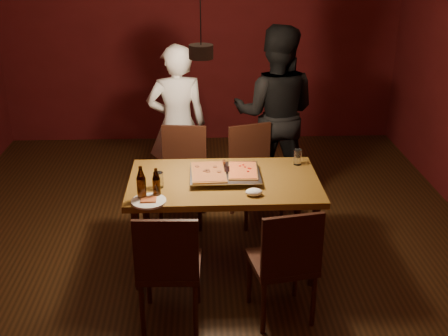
{
  "coord_description": "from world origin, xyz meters",
  "views": [
    {
      "loc": [
        -0.01,
        -4.09,
        2.56
      ],
      "look_at": [
        0.17,
        -0.06,
        0.85
      ],
      "focal_mm": 45.0,
      "sensor_mm": 36.0,
      "label": 1
    }
  ],
  "objects_px": {
    "chair_far_left": "(183,166)",
    "beer_bottle_b": "(156,183)",
    "beer_bottle_a": "(141,183)",
    "diner_white": "(177,125)",
    "chair_near_left": "(168,260)",
    "chair_near_right": "(286,256)",
    "plate_slice": "(149,201)",
    "dining_table": "(224,188)",
    "pizza_tray": "(225,175)",
    "chair_far_right": "(254,164)",
    "pendant_lamp": "(201,50)",
    "diner_dark": "(275,114)"
  },
  "relations": [
    {
      "from": "plate_slice",
      "to": "chair_far_left",
      "type": "bearing_deg",
      "value": 79.77
    },
    {
      "from": "chair_far_left",
      "to": "chair_near_right",
      "type": "bearing_deg",
      "value": 121.19
    },
    {
      "from": "chair_far_left",
      "to": "beer_bottle_a",
      "type": "height_order",
      "value": "beer_bottle_a"
    },
    {
      "from": "pendant_lamp",
      "to": "beer_bottle_a",
      "type": "bearing_deg",
      "value": -139.89
    },
    {
      "from": "chair_far_left",
      "to": "diner_dark",
      "type": "distance_m",
      "value": 1.09
    },
    {
      "from": "plate_slice",
      "to": "diner_dark",
      "type": "xyz_separation_m",
      "value": [
        1.13,
        1.67,
        0.12
      ]
    },
    {
      "from": "chair_near_right",
      "to": "diner_dark",
      "type": "xyz_separation_m",
      "value": [
        0.18,
        2.09,
        0.34
      ]
    },
    {
      "from": "chair_far_left",
      "to": "pendant_lamp",
      "type": "bearing_deg",
      "value": 110.23
    },
    {
      "from": "pizza_tray",
      "to": "chair_far_right",
      "type": "bearing_deg",
      "value": 68.15
    },
    {
      "from": "diner_white",
      "to": "pendant_lamp",
      "type": "height_order",
      "value": "pendant_lamp"
    },
    {
      "from": "chair_near_right",
      "to": "diner_white",
      "type": "xyz_separation_m",
      "value": [
        -0.79,
        2.02,
        0.26
      ]
    },
    {
      "from": "pizza_tray",
      "to": "pendant_lamp",
      "type": "height_order",
      "value": "pendant_lamp"
    },
    {
      "from": "diner_white",
      "to": "pendant_lamp",
      "type": "xyz_separation_m",
      "value": [
        0.24,
        -1.16,
        0.96
      ]
    },
    {
      "from": "pizza_tray",
      "to": "pendant_lamp",
      "type": "relative_size",
      "value": 0.5
    },
    {
      "from": "chair_near_right",
      "to": "plate_slice",
      "type": "height_order",
      "value": "chair_near_right"
    },
    {
      "from": "chair_near_right",
      "to": "plate_slice",
      "type": "distance_m",
      "value": 1.06
    },
    {
      "from": "dining_table",
      "to": "beer_bottle_b",
      "type": "xyz_separation_m",
      "value": [
        -0.51,
        -0.28,
        0.18
      ]
    },
    {
      "from": "beer_bottle_a",
      "to": "diner_white",
      "type": "bearing_deg",
      "value": 82.35
    },
    {
      "from": "beer_bottle_a",
      "to": "diner_dark",
      "type": "xyz_separation_m",
      "value": [
        1.18,
        1.62,
        0.0
      ]
    },
    {
      "from": "chair_far_right",
      "to": "pendant_lamp",
      "type": "xyz_separation_m",
      "value": [
        -0.48,
        -0.76,
        1.22
      ]
    },
    {
      "from": "pizza_tray",
      "to": "diner_dark",
      "type": "bearing_deg",
      "value": 65.56
    },
    {
      "from": "pizza_tray",
      "to": "beer_bottle_b",
      "type": "relative_size",
      "value": 2.47
    },
    {
      "from": "dining_table",
      "to": "beer_bottle_b",
      "type": "height_order",
      "value": "beer_bottle_b"
    },
    {
      "from": "chair_far_left",
      "to": "chair_near_right",
      "type": "relative_size",
      "value": 0.99
    },
    {
      "from": "dining_table",
      "to": "chair_near_right",
      "type": "bearing_deg",
      "value": -64.13
    },
    {
      "from": "chair_near_right",
      "to": "chair_near_left",
      "type": "bearing_deg",
      "value": 171.01
    },
    {
      "from": "chair_near_right",
      "to": "beer_bottle_a",
      "type": "xyz_separation_m",
      "value": [
        -1.0,
        0.48,
        0.34
      ]
    },
    {
      "from": "chair_far_left",
      "to": "beer_bottle_b",
      "type": "bearing_deg",
      "value": 88.29
    },
    {
      "from": "chair_far_left",
      "to": "chair_near_left",
      "type": "relative_size",
      "value": 1.0
    },
    {
      "from": "dining_table",
      "to": "diner_dark",
      "type": "xyz_separation_m",
      "value": [
        0.57,
        1.29,
        0.2
      ]
    },
    {
      "from": "chair_far_left",
      "to": "plate_slice",
      "type": "height_order",
      "value": "chair_far_left"
    },
    {
      "from": "pendant_lamp",
      "to": "diner_dark",
      "type": "bearing_deg",
      "value": 59.42
    },
    {
      "from": "dining_table",
      "to": "beer_bottle_a",
      "type": "height_order",
      "value": "beer_bottle_a"
    },
    {
      "from": "chair_far_right",
      "to": "pizza_tray",
      "type": "xyz_separation_m",
      "value": [
        -0.31,
        -0.78,
        0.24
      ]
    },
    {
      "from": "beer_bottle_a",
      "to": "chair_far_right",
      "type": "bearing_deg",
      "value": 50.87
    },
    {
      "from": "chair_near_left",
      "to": "pendant_lamp",
      "type": "bearing_deg",
      "value": 76.7
    },
    {
      "from": "chair_near_left",
      "to": "diner_white",
      "type": "bearing_deg",
      "value": 92.13
    },
    {
      "from": "chair_near_left",
      "to": "plate_slice",
      "type": "bearing_deg",
      "value": 111.24
    },
    {
      "from": "dining_table",
      "to": "diner_white",
      "type": "xyz_separation_m",
      "value": [
        -0.41,
        1.22,
        0.12
      ]
    },
    {
      "from": "chair_far_left",
      "to": "pizza_tray",
      "type": "xyz_separation_m",
      "value": [
        0.36,
        -0.78,
        0.24
      ]
    },
    {
      "from": "beer_bottle_a",
      "to": "diner_white",
      "type": "distance_m",
      "value": 1.56
    },
    {
      "from": "chair_far_right",
      "to": "pizza_tray",
      "type": "bearing_deg",
      "value": 50.65
    },
    {
      "from": "chair_near_right",
      "to": "pendant_lamp",
      "type": "relative_size",
      "value": 0.45
    },
    {
      "from": "beer_bottle_b",
      "to": "chair_near_left",
      "type": "bearing_deg",
      "value": -79.48
    },
    {
      "from": "beer_bottle_a",
      "to": "pendant_lamp",
      "type": "xyz_separation_m",
      "value": [
        0.45,
        0.38,
        0.88
      ]
    },
    {
      "from": "chair_far_right",
      "to": "beer_bottle_a",
      "type": "bearing_deg",
      "value": 32.81
    },
    {
      "from": "beer_bottle_a",
      "to": "diner_white",
      "type": "relative_size",
      "value": 0.16
    },
    {
      "from": "chair_far_right",
      "to": "diner_dark",
      "type": "height_order",
      "value": "diner_dark"
    },
    {
      "from": "dining_table",
      "to": "beer_bottle_a",
      "type": "xyz_separation_m",
      "value": [
        -0.61,
        -0.32,
        0.2
      ]
    },
    {
      "from": "dining_table",
      "to": "plate_slice",
      "type": "relative_size",
      "value": 5.91
    }
  ]
}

